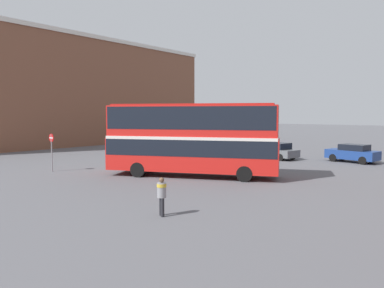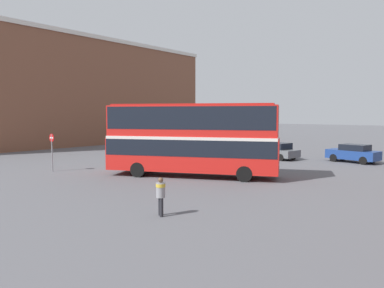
{
  "view_description": "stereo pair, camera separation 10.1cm",
  "coord_description": "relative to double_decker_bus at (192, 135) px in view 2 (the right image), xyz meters",
  "views": [
    {
      "loc": [
        15.57,
        -19.23,
        4.14
      ],
      "look_at": [
        0.27,
        -0.24,
        2.14
      ],
      "focal_mm": 35.0,
      "sensor_mm": 36.0,
      "label": 1
    },
    {
      "loc": [
        15.65,
        -19.16,
        4.14
      ],
      "look_at": [
        0.27,
        -0.24,
        2.14
      ],
      "focal_mm": 35.0,
      "sensor_mm": 36.0,
      "label": 2
    }
  ],
  "objects": [
    {
      "name": "ground_plane",
      "position": [
        -0.27,
        0.23,
        -2.71
      ],
      "size": [
        240.0,
        240.0,
        0.0
      ],
      "primitive_type": "plane",
      "color": "#5B5B60"
    },
    {
      "name": "building_row_left",
      "position": [
        -29.69,
        11.98,
        4.34
      ],
      "size": [
        10.52,
        38.7,
        14.09
      ],
      "color": "brown",
      "rests_on": "ground_plane"
    },
    {
      "name": "double_decker_bus",
      "position": [
        0.0,
        0.0,
        0.0
      ],
      "size": [
        11.2,
        7.02,
        4.76
      ],
      "rotation": [
        0.0,
        0.0,
        0.43
      ],
      "color": "red",
      "rests_on": "ground_plane"
    },
    {
      "name": "pedestrian_foreground",
      "position": [
        5.05,
        -8.22,
        -1.75
      ],
      "size": [
        0.54,
        0.54,
        1.58
      ],
      "rotation": [
        0.0,
        0.0,
        4.16
      ],
      "color": "#232328",
      "rests_on": "ground_plane"
    },
    {
      "name": "parked_car_kerb_near",
      "position": [
        6.14,
        14.1,
        -1.93
      ],
      "size": [
        4.37,
        2.46,
        1.54
      ],
      "rotation": [
        0.0,
        0.0,
        2.96
      ],
      "color": "navy",
      "rests_on": "ground_plane"
    },
    {
      "name": "parked_car_kerb_far",
      "position": [
        0.0,
        12.18,
        -1.97
      ],
      "size": [
        4.37,
        2.66,
        1.49
      ],
      "rotation": [
        0.0,
        0.0,
        2.92
      ],
      "color": "slate",
      "rests_on": "ground_plane"
    },
    {
      "name": "no_entry_sign",
      "position": [
        -9.09,
        -4.65,
        -0.94
      ],
      "size": [
        0.57,
        0.08,
        2.7
      ],
      "color": "gray",
      "rests_on": "ground_plane"
    }
  ]
}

